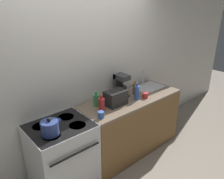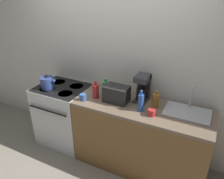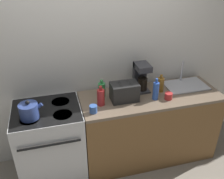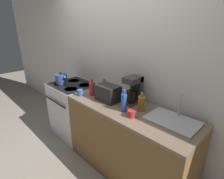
% 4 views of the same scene
% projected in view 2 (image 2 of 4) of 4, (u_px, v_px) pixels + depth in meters
% --- Properties ---
extents(ground_plane, '(12.00, 12.00, 0.00)m').
position_uv_depth(ground_plane, '(90.00, 165.00, 2.99)').
color(ground_plane, gray).
extents(wall_back, '(8.00, 0.05, 2.60)m').
position_uv_depth(wall_back, '(112.00, 60.00, 2.96)').
color(wall_back, silver).
rests_on(wall_back, ground_plane).
extents(stove, '(0.73, 0.66, 0.91)m').
position_uv_depth(stove, '(65.00, 114.00, 3.28)').
color(stove, silver).
rests_on(stove, ground_plane).
extents(counter_block, '(1.65, 0.62, 0.91)m').
position_uv_depth(counter_block, '(140.00, 138.00, 2.80)').
color(counter_block, brown).
rests_on(counter_block, ground_plane).
extents(kettle, '(0.24, 0.19, 0.20)m').
position_uv_depth(kettle, '(47.00, 83.00, 3.03)').
color(kettle, '#33478C').
rests_on(kettle, stove).
extents(toaster, '(0.30, 0.20, 0.20)m').
position_uv_depth(toaster, '(116.00, 94.00, 2.68)').
color(toaster, black).
rests_on(toaster, counter_block).
extents(coffee_maker, '(0.16, 0.22, 0.34)m').
position_uv_depth(coffee_maker, '(143.00, 87.00, 2.68)').
color(coffee_maker, '#333338').
rests_on(coffee_maker, counter_block).
extents(sink_tray, '(0.51, 0.34, 0.28)m').
position_uv_depth(sink_tray, '(187.00, 112.00, 2.47)').
color(sink_tray, '#B7B7BC').
rests_on(sink_tray, counter_block).
extents(bottle_red, '(0.08, 0.08, 0.23)m').
position_uv_depth(bottle_red, '(96.00, 91.00, 2.76)').
color(bottle_red, '#B72828').
rests_on(bottle_red, counter_block).
extents(bottle_amber, '(0.08, 0.08, 0.22)m').
position_uv_depth(bottle_amber, '(156.00, 100.00, 2.55)').
color(bottle_amber, '#9E6B23').
rests_on(bottle_amber, counter_block).
extents(bottle_green, '(0.08, 0.08, 0.21)m').
position_uv_depth(bottle_green, '(106.00, 87.00, 2.89)').
color(bottle_green, '#338C47').
rests_on(bottle_green, counter_block).
extents(bottle_blue, '(0.07, 0.07, 0.26)m').
position_uv_depth(bottle_blue, '(141.00, 102.00, 2.47)').
color(bottle_blue, '#2D56B7').
rests_on(bottle_blue, counter_block).
extents(cup_blue, '(0.08, 0.08, 0.08)m').
position_uv_depth(cup_blue, '(83.00, 97.00, 2.73)').
color(cup_blue, '#3860B2').
rests_on(cup_blue, counter_block).
extents(cup_red, '(0.09, 0.09, 0.08)m').
position_uv_depth(cup_red, '(152.00, 112.00, 2.41)').
color(cup_red, red).
rests_on(cup_red, counter_block).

